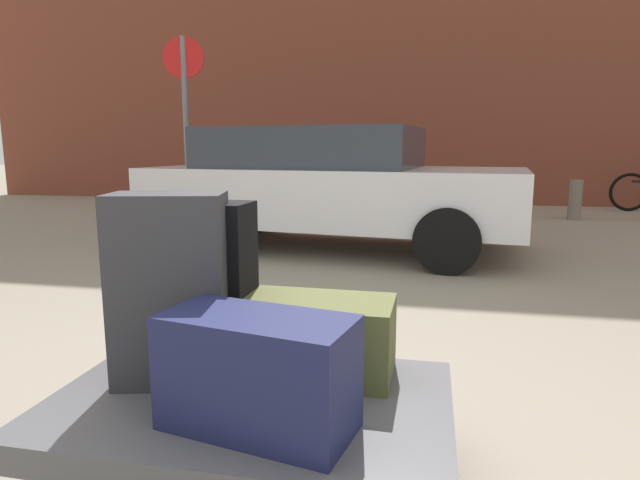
{
  "coord_description": "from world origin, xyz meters",
  "views": [
    {
      "loc": [
        0.59,
        -1.65,
        1.2
      ],
      "look_at": [
        0.0,
        1.2,
        0.69
      ],
      "focal_mm": 29.99,
      "sensor_mm": 36.0,
      "label": 1
    }
  ],
  "objects_px": {
    "luggage_cart": "(251,414)",
    "no_parking_sign": "(186,118)",
    "duffel_bag_navy_stacked_top": "(258,373)",
    "duffel_bag_olive_front_left": "(318,337)",
    "suitcase_black_center": "(199,283)",
    "suitcase_charcoal_rear_left": "(171,289)",
    "parked_car": "(327,185)",
    "bollard_kerb_near": "(575,200)"
  },
  "relations": [
    {
      "from": "bollard_kerb_near",
      "to": "no_parking_sign",
      "type": "xyz_separation_m",
      "value": [
        -5.37,
        -3.25,
        1.22
      ]
    },
    {
      "from": "suitcase_charcoal_rear_left",
      "to": "no_parking_sign",
      "type": "height_order",
      "value": "no_parking_sign"
    },
    {
      "from": "bollard_kerb_near",
      "to": "suitcase_charcoal_rear_left",
      "type": "bearing_deg",
      "value": -112.77
    },
    {
      "from": "luggage_cart",
      "to": "bollard_kerb_near",
      "type": "height_order",
      "value": "bollard_kerb_near"
    },
    {
      "from": "bollard_kerb_near",
      "to": "luggage_cart",
      "type": "bearing_deg",
      "value": -110.52
    },
    {
      "from": "parked_car",
      "to": "no_parking_sign",
      "type": "height_order",
      "value": "no_parking_sign"
    },
    {
      "from": "luggage_cart",
      "to": "duffel_bag_olive_front_left",
      "type": "bearing_deg",
      "value": 51.36
    },
    {
      "from": "no_parking_sign",
      "to": "duffel_bag_navy_stacked_top",
      "type": "bearing_deg",
      "value": -62.59
    },
    {
      "from": "duffel_bag_navy_stacked_top",
      "to": "duffel_bag_olive_front_left",
      "type": "relative_size",
      "value": 1.04
    },
    {
      "from": "bollard_kerb_near",
      "to": "no_parking_sign",
      "type": "relative_size",
      "value": 0.26
    },
    {
      "from": "duffel_bag_navy_stacked_top",
      "to": "duffel_bag_olive_front_left",
      "type": "xyz_separation_m",
      "value": [
        0.1,
        0.43,
        -0.03
      ]
    },
    {
      "from": "no_parking_sign",
      "to": "suitcase_charcoal_rear_left",
      "type": "bearing_deg",
      "value": -65.41
    },
    {
      "from": "suitcase_black_center",
      "to": "parked_car",
      "type": "height_order",
      "value": "parked_car"
    },
    {
      "from": "luggage_cart",
      "to": "no_parking_sign",
      "type": "bearing_deg",
      "value": 117.46
    },
    {
      "from": "bollard_kerb_near",
      "to": "no_parking_sign",
      "type": "distance_m",
      "value": 6.39
    },
    {
      "from": "duffel_bag_navy_stacked_top",
      "to": "duffel_bag_olive_front_left",
      "type": "bearing_deg",
      "value": 88.71
    },
    {
      "from": "parked_car",
      "to": "luggage_cart",
      "type": "bearing_deg",
      "value": -82.45
    },
    {
      "from": "duffel_bag_navy_stacked_top",
      "to": "parked_car",
      "type": "xyz_separation_m",
      "value": [
        -0.69,
        4.72,
        0.24
      ]
    },
    {
      "from": "suitcase_black_center",
      "to": "no_parking_sign",
      "type": "distance_m",
      "value": 4.93
    },
    {
      "from": "luggage_cart",
      "to": "suitcase_black_center",
      "type": "xyz_separation_m",
      "value": [
        -0.3,
        0.28,
        0.39
      ]
    },
    {
      "from": "no_parking_sign",
      "to": "parked_car",
      "type": "bearing_deg",
      "value": -3.62
    },
    {
      "from": "duffel_bag_navy_stacked_top",
      "to": "no_parking_sign",
      "type": "height_order",
      "value": "no_parking_sign"
    },
    {
      "from": "suitcase_charcoal_rear_left",
      "to": "bollard_kerb_near",
      "type": "relative_size",
      "value": 1.06
    },
    {
      "from": "duffel_bag_olive_front_left",
      "to": "suitcase_black_center",
      "type": "distance_m",
      "value": 0.53
    },
    {
      "from": "parked_car",
      "to": "no_parking_sign",
      "type": "bearing_deg",
      "value": 176.38
    },
    {
      "from": "luggage_cart",
      "to": "suitcase_charcoal_rear_left",
      "type": "relative_size",
      "value": 1.98
    },
    {
      "from": "parked_car",
      "to": "no_parking_sign",
      "type": "distance_m",
      "value": 1.98
    },
    {
      "from": "suitcase_charcoal_rear_left",
      "to": "suitcase_black_center",
      "type": "distance_m",
      "value": 0.2
    },
    {
      "from": "luggage_cart",
      "to": "no_parking_sign",
      "type": "height_order",
      "value": "no_parking_sign"
    },
    {
      "from": "parked_car",
      "to": "bollard_kerb_near",
      "type": "xyz_separation_m",
      "value": [
        3.55,
        3.37,
        -0.43
      ]
    },
    {
      "from": "luggage_cart",
      "to": "suitcase_black_center",
      "type": "height_order",
      "value": "suitcase_black_center"
    },
    {
      "from": "duffel_bag_olive_front_left",
      "to": "bollard_kerb_near",
      "type": "height_order",
      "value": "bollard_kerb_near"
    },
    {
      "from": "duffel_bag_navy_stacked_top",
      "to": "parked_car",
      "type": "bearing_deg",
      "value": 109.84
    },
    {
      "from": "suitcase_charcoal_rear_left",
      "to": "bollard_kerb_near",
      "type": "height_order",
      "value": "suitcase_charcoal_rear_left"
    },
    {
      "from": "luggage_cart",
      "to": "duffel_bag_olive_front_left",
      "type": "height_order",
      "value": "duffel_bag_olive_front_left"
    },
    {
      "from": "suitcase_charcoal_rear_left",
      "to": "duffel_bag_navy_stacked_top",
      "type": "bearing_deg",
      "value": -46.5
    },
    {
      "from": "duffel_bag_navy_stacked_top",
      "to": "parked_car",
      "type": "height_order",
      "value": "parked_car"
    },
    {
      "from": "duffel_bag_olive_front_left",
      "to": "bollard_kerb_near",
      "type": "distance_m",
      "value": 8.14
    },
    {
      "from": "suitcase_black_center",
      "to": "parked_car",
      "type": "xyz_separation_m",
      "value": [
        -0.3,
        4.25,
        0.1
      ]
    },
    {
      "from": "suitcase_charcoal_rear_left",
      "to": "duffel_bag_navy_stacked_top",
      "type": "relative_size",
      "value": 1.19
    },
    {
      "from": "duffel_bag_olive_front_left",
      "to": "suitcase_black_center",
      "type": "xyz_separation_m",
      "value": [
        -0.5,
        0.04,
        0.18
      ]
    },
    {
      "from": "suitcase_charcoal_rear_left",
      "to": "duffel_bag_olive_front_left",
      "type": "xyz_separation_m",
      "value": [
        0.52,
        0.16,
        -0.2
      ]
    }
  ]
}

